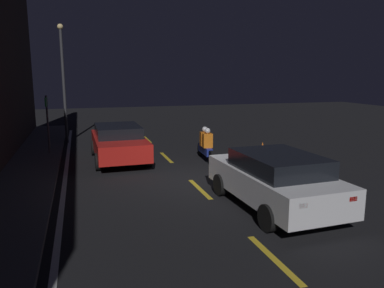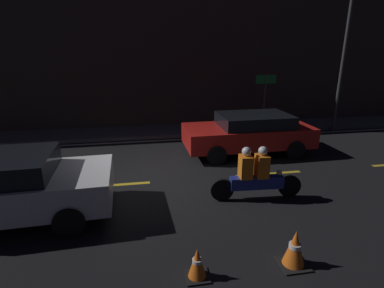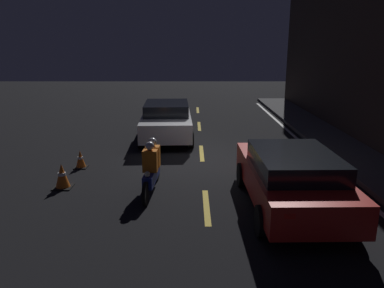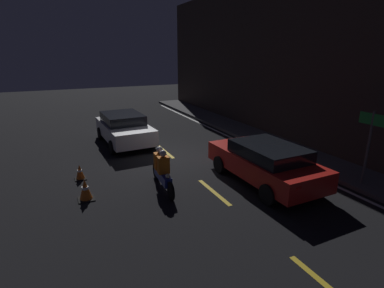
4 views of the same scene
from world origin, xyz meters
TOP-DOWN VIEW (x-y plane):
  - ground_plane at (0.00, 0.00)m, footprint 56.00×56.00m
  - raised_curb at (0.00, 5.09)m, footprint 28.00×1.85m
  - lane_dash_b at (-5.50, 0.00)m, footprint 2.00×0.14m
  - lane_dash_c at (-1.00, 0.00)m, footprint 2.00×0.14m
  - lane_dash_d at (3.50, 0.00)m, footprint 2.00×0.14m
  - lane_dash_e at (8.00, 0.00)m, footprint 2.00×0.14m
  - lane_solid_kerb at (0.00, 3.92)m, footprint 25.20×0.14m
  - sedan_white at (-3.05, -1.35)m, footprint 4.32×2.16m
  - taxi_red at (3.55, 1.92)m, footprint 4.41×2.07m
  - motorcycle at (2.49, -1.37)m, footprint 2.28×0.40m
  - traffic_cone_near at (0.61, -3.77)m, footprint 0.38×0.38m
  - traffic_cone_mid at (2.29, -3.76)m, footprint 0.48×0.48m
  - shop_sign at (5.22, 4.64)m, footprint 0.90×0.08m
  - street_lamp at (8.32, 4.02)m, footprint 0.28×0.28m

SIDE VIEW (x-z plane):
  - ground_plane at x=0.00m, z-range 0.00..0.00m
  - lane_solid_kerb at x=0.00m, z-range 0.00..0.01m
  - lane_dash_b at x=-5.50m, z-range 0.00..0.01m
  - lane_dash_c at x=-1.00m, z-range 0.00..0.01m
  - lane_dash_d at x=3.50m, z-range 0.00..0.01m
  - lane_dash_e at x=8.00m, z-range 0.00..0.01m
  - raised_curb at x=0.00m, z-range 0.00..0.14m
  - traffic_cone_near at x=0.61m, z-range -0.01..0.54m
  - traffic_cone_mid at x=2.29m, z-range -0.01..0.66m
  - motorcycle at x=2.49m, z-range -0.05..1.31m
  - taxi_red at x=3.55m, z-range 0.06..1.45m
  - sedan_white at x=-3.05m, z-range 0.05..1.50m
  - shop_sign at x=5.22m, z-range 0.63..3.03m
  - street_lamp at x=8.32m, z-range 0.36..6.12m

